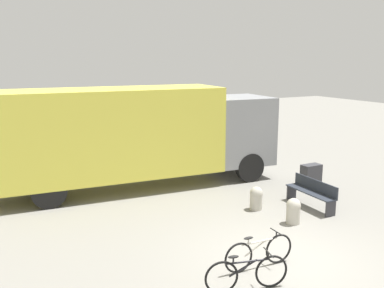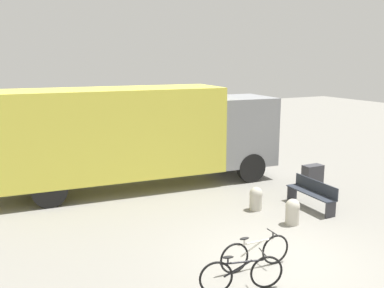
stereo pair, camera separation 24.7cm
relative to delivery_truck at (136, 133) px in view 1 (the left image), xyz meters
name	(u,v)px [view 1 (the left image)]	position (x,y,z in m)	size (l,w,h in m)	color
ground_plane	(282,259)	(0.91, -6.54, -1.89)	(60.00, 60.00, 0.00)	gray
delivery_truck	(136,133)	(0.00, 0.00, 0.00)	(9.85, 2.91, 3.40)	#EAE04C
park_bench	(312,192)	(3.87, -4.31, -1.42)	(0.47, 1.82, 0.83)	#282D38
bicycle_near	(247,273)	(-0.55, -7.24, -1.53)	(1.63, 0.55, 0.75)	black
bicycle_middle	(259,252)	(0.20, -6.63, -1.53)	(1.67, 0.44, 0.75)	black
bollard_near_bench	(293,210)	(2.52, -5.05, -1.52)	(0.39, 0.39, 0.70)	#B2AD9E
bollard_far_bench	(256,198)	(2.29, -3.70, -1.53)	(0.38, 0.38, 0.69)	#B2AD9E
utility_box	(311,175)	(5.35, -2.70, -1.51)	(0.69, 0.38, 0.76)	#38383D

